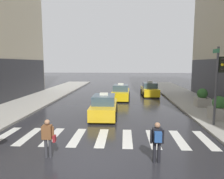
{
  "coord_description": "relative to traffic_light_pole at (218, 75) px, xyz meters",
  "views": [
    {
      "loc": [
        1.17,
        -7.5,
        3.95
      ],
      "look_at": [
        0.23,
        8.0,
        1.97
      ],
      "focal_mm": 32.87,
      "sensor_mm": 36.0,
      "label": 1
    }
  ],
  "objects": [
    {
      "name": "planter_mid_block",
      "position": [
        1.2,
        5.58,
        -2.38
      ],
      "size": [
        1.1,
        1.1,
        1.6
      ],
      "color": "#A8A399",
      "rests_on": "curb_right"
    },
    {
      "name": "planter_near_corner",
      "position": [
        0.76,
        1.32,
        -2.38
      ],
      "size": [
        1.1,
        1.1,
        1.6
      ],
      "color": "#A8A399",
      "rests_on": "curb_right"
    },
    {
      "name": "pedestrian_with_backpack",
      "position": [
        -4.39,
        -4.94,
        -2.29
      ],
      "size": [
        0.55,
        0.43,
        1.65
      ],
      "color": "black",
      "rests_on": "ground"
    },
    {
      "name": "ground_plane",
      "position": [
        -6.87,
        -5.3,
        -3.26
      ],
      "size": [
        160.0,
        160.0,
        0.0
      ],
      "primitive_type": "plane",
      "color": "#26262B"
    },
    {
      "name": "taxi_third",
      "position": [
        -2.59,
        12.42,
        -2.53
      ],
      "size": [
        1.98,
        4.57,
        1.8
      ],
      "color": "yellow",
      "rests_on": "ground"
    },
    {
      "name": "crosswalk_markings",
      "position": [
        -6.87,
        -2.3,
        -3.25
      ],
      "size": [
        11.3,
        2.8,
        0.01
      ],
      "color": "silver",
      "rests_on": "ground"
    },
    {
      "name": "traffic_light_pole",
      "position": [
        0.0,
        0.0,
        0.0
      ],
      "size": [
        0.44,
        0.84,
        4.8
      ],
      "color": "#47474C",
      "rests_on": "curb_right"
    },
    {
      "name": "taxi_lead",
      "position": [
        -7.2,
        2.14,
        -2.53
      ],
      "size": [
        1.98,
        4.57,
        1.8
      ],
      "color": "gold",
      "rests_on": "ground"
    },
    {
      "name": "taxi_second",
      "position": [
        -6.09,
        9.63,
        -2.53
      ],
      "size": [
        2.05,
        4.6,
        1.8
      ],
      "color": "yellow",
      "rests_on": "ground"
    },
    {
      "name": "pedestrian_with_handbag",
      "position": [
        -8.86,
        -4.76,
        -2.32
      ],
      "size": [
        0.6,
        0.24,
        1.65
      ],
      "color": "#333338",
      "rests_on": "ground"
    }
  ]
}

